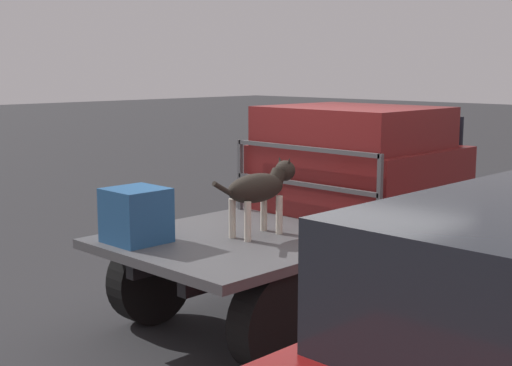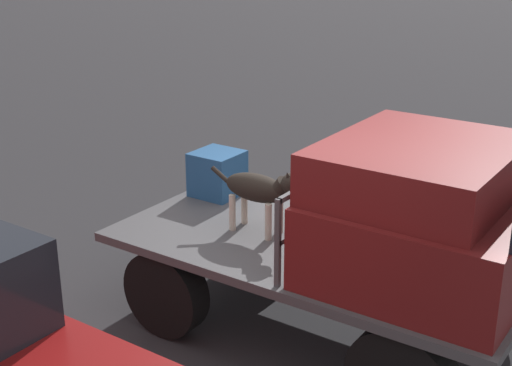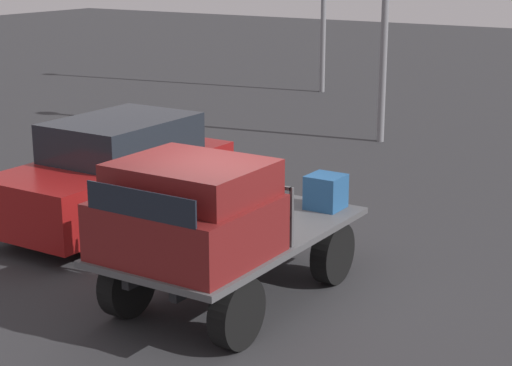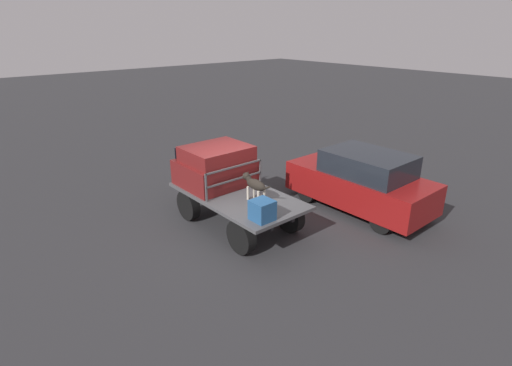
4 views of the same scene
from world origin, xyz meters
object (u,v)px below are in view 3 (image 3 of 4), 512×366
(flatbed_truck, at_px, (235,252))
(cargo_crate, at_px, (326,192))
(parked_sedan, at_px, (117,173))
(dog, at_px, (253,188))

(flatbed_truck, height_order, cargo_crate, cargo_crate)
(cargo_crate, height_order, parked_sedan, parked_sedan)
(flatbed_truck, relative_size, cargo_crate, 7.95)
(dog, distance_m, parked_sedan, 3.28)
(flatbed_truck, relative_size, parked_sedan, 0.90)
(cargo_crate, bearing_deg, parked_sedan, -89.69)
(cargo_crate, relative_size, parked_sedan, 0.11)
(cargo_crate, distance_m, parked_sedan, 3.69)
(flatbed_truck, xyz_separation_m, dog, (-0.56, -0.09, 0.68))
(dog, distance_m, cargo_crate, 1.10)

